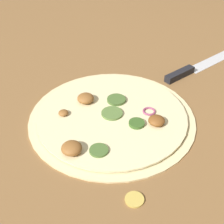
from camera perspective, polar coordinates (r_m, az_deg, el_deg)
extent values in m
plane|color=brown|center=(0.69, 0.00, -1.11)|extent=(3.00, 3.00, 0.00)
cylinder|color=beige|center=(0.69, 0.00, -0.88)|extent=(0.37, 0.37, 0.01)
cylinder|color=beige|center=(0.69, 0.00, -0.53)|extent=(0.33, 0.33, 0.00)
ellipsoid|color=brown|center=(0.66, 8.15, -1.56)|extent=(0.04, 0.04, 0.02)
ellipsoid|color=brown|center=(0.72, -4.85, 2.52)|extent=(0.04, 0.04, 0.02)
cylinder|color=#567538|center=(0.68, -0.02, -0.19)|extent=(0.05, 0.05, 0.00)
cylinder|color=#47662D|center=(0.60, -2.42, -7.01)|extent=(0.04, 0.04, 0.00)
cylinder|color=#385B23|center=(0.66, 4.54, -2.08)|extent=(0.03, 0.03, 0.01)
torus|color=#934266|center=(0.69, 6.80, 0.13)|extent=(0.03, 0.03, 0.00)
ellipsoid|color=brown|center=(0.69, -8.88, -0.15)|extent=(0.02, 0.02, 0.01)
cylinder|color=#47662D|center=(0.72, 0.81, 2.26)|extent=(0.04, 0.04, 0.01)
ellipsoid|color=brown|center=(0.60, -7.39, -6.56)|extent=(0.04, 0.04, 0.02)
cube|color=silver|center=(0.96, 18.09, 9.01)|extent=(0.15, 0.17, 0.00)
cube|color=black|center=(0.85, 12.27, 6.77)|extent=(0.08, 0.09, 0.02)
cylinder|color=gold|center=(0.54, 4.14, -15.55)|extent=(0.03, 0.03, 0.01)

